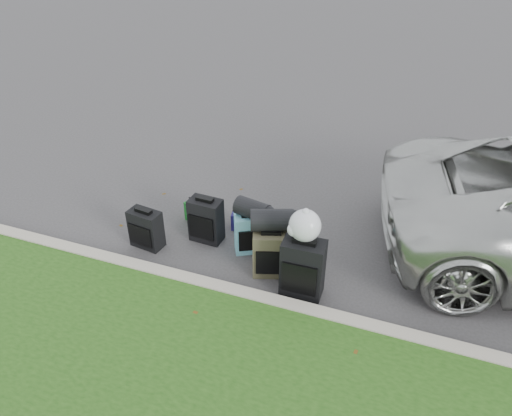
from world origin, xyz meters
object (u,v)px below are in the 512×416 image
(tote_green, at_px, (196,211))
(tote_navy, at_px, (240,221))
(suitcase_large_black_left, at_px, (206,220))
(suitcase_teal, at_px, (249,233))
(suitcase_small_black, at_px, (146,229))
(suitcase_large_black_right, at_px, (303,268))
(suitcase_olive, at_px, (271,253))

(tote_green, distance_m, tote_navy, 0.71)
(suitcase_large_black_left, height_order, suitcase_teal, suitcase_large_black_left)
(suitcase_teal, bearing_deg, suitcase_small_black, 167.23)
(suitcase_small_black, xyz_separation_m, tote_navy, (1.06, 0.84, -0.15))
(suitcase_small_black, bearing_deg, suitcase_large_black_right, 3.06)
(suitcase_small_black, relative_size, suitcase_teal, 0.99)
(tote_navy, bearing_deg, tote_green, 171.98)
(suitcase_olive, relative_size, suitcase_large_black_right, 0.82)
(suitcase_small_black, xyz_separation_m, suitcase_large_black_left, (0.72, 0.42, 0.04))
(tote_green, bearing_deg, suitcase_teal, 1.57)
(tote_green, bearing_deg, suitcase_olive, -4.35)
(suitcase_olive, bearing_deg, suitcase_small_black, 162.93)
(suitcase_olive, bearing_deg, tote_navy, 114.73)
(tote_navy, bearing_deg, suitcase_large_black_right, -50.81)
(suitcase_teal, relative_size, suitcase_large_black_right, 0.74)
(suitcase_small_black, relative_size, suitcase_olive, 0.89)
(tote_navy, bearing_deg, suitcase_teal, -65.67)
(suitcase_olive, xyz_separation_m, suitcase_teal, (-0.43, 0.35, -0.03))
(suitcase_large_black_left, distance_m, tote_green, 0.54)
(suitcase_teal, xyz_separation_m, suitcase_large_black_right, (0.91, -0.57, 0.10))
(suitcase_olive, height_order, suitcase_teal, suitcase_olive)
(suitcase_small_black, distance_m, tote_navy, 1.36)
(suitcase_teal, distance_m, suitcase_large_black_right, 1.08)
(suitcase_small_black, xyz_separation_m, suitcase_large_black_right, (2.29, -0.17, 0.10))
(suitcase_large_black_right, bearing_deg, suitcase_small_black, 173.97)
(tote_green, height_order, tote_navy, tote_green)
(suitcase_large_black_left, height_order, tote_navy, suitcase_large_black_left)
(suitcase_olive, bearing_deg, suitcase_large_black_left, 142.38)
(suitcase_small_black, relative_size, tote_navy, 2.17)
(tote_green, bearing_deg, suitcase_large_black_right, -3.66)
(suitcase_olive, height_order, tote_navy, suitcase_olive)
(suitcase_large_black_left, height_order, tote_green, suitcase_large_black_left)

